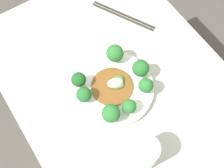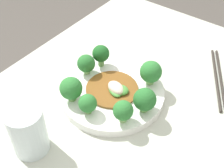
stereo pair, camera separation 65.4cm
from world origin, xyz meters
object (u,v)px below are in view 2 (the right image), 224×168
(broccoli_northeast, at_px, (123,111))
(chopsticks, at_px, (218,79))
(stirfry_center, at_px, (114,89))
(broccoli_northwest, at_px, (151,72))
(broccoli_southeast, at_px, (71,89))
(plate, at_px, (112,93))
(broccoli_southwest, at_px, (101,54))
(broccoli_east, at_px, (88,104))
(broccoli_north, at_px, (144,100))
(drinking_glass, at_px, (28,131))
(broccoli_south, at_px, (86,64))

(broccoli_northeast, bearing_deg, chopsticks, 158.37)
(broccoli_northeast, xyz_separation_m, stirfry_center, (-0.07, -0.07, -0.03))
(broccoli_northeast, distance_m, broccoli_northwest, 0.14)
(broccoli_southeast, bearing_deg, broccoli_northwest, 143.32)
(plate, xyz_separation_m, broccoli_southwest, (-0.06, -0.08, 0.05))
(broccoli_east, bearing_deg, chopsticks, 148.38)
(broccoli_northeast, relative_size, chopsticks, 0.26)
(broccoli_east, height_order, broccoli_north, broccoli_north)
(broccoli_southwest, distance_m, chopsticks, 0.32)
(plate, relative_size, chopsticks, 1.17)
(broccoli_east, distance_m, broccoli_southeast, 0.06)
(broccoli_southeast, xyz_separation_m, broccoli_northwest, (-0.16, 0.12, 0.00))
(stirfry_center, height_order, drinking_glass, drinking_glass)
(plate, relative_size, broccoli_east, 5.09)
(broccoli_north, height_order, stirfry_center, broccoli_north)
(broccoli_southeast, distance_m, broccoli_southwest, 0.14)
(broccoli_southwest, bearing_deg, broccoli_east, 28.07)
(broccoli_southwest, bearing_deg, chopsticks, 120.50)
(broccoli_northeast, xyz_separation_m, drinking_glass, (0.16, -0.12, 0.00))
(broccoli_northwest, height_order, broccoli_south, broccoli_northwest)
(plate, xyz_separation_m, stirfry_center, (-0.00, 0.01, 0.02))
(broccoli_east, height_order, broccoli_south, broccoli_south)
(broccoli_northeast, xyz_separation_m, broccoli_north, (-0.05, 0.02, 0.00))
(plate, xyz_separation_m, broccoli_east, (0.09, -0.00, 0.04))
(broccoli_southeast, bearing_deg, broccoli_north, 114.54)
(chopsticks, bearing_deg, broccoli_northeast, -21.63)
(broccoli_southeast, xyz_separation_m, broccoli_north, (-0.07, 0.16, -0.00))
(broccoli_southeast, distance_m, chopsticks, 0.40)
(broccoli_east, bearing_deg, broccoli_southwest, -151.93)
(broccoli_south, xyz_separation_m, stirfry_center, (0.01, 0.10, -0.02))
(broccoli_east, distance_m, drinking_glass, 0.14)
(broccoli_northeast, distance_m, broccoli_southeast, 0.14)
(broccoli_east, height_order, broccoli_northeast, broccoli_northeast)
(chopsticks, bearing_deg, stirfry_center, -40.08)
(broccoli_southwest, height_order, chopsticks, broccoli_southwest)
(drinking_glass, bearing_deg, broccoli_southwest, -173.12)
(broccoli_northwest, xyz_separation_m, chopsticks, (-0.14, 0.13, -0.06))
(plate, relative_size, stirfry_center, 2.00)
(plate, height_order, stirfry_center, stirfry_center)
(broccoli_northeast, bearing_deg, broccoli_east, -71.34)
(broccoli_north, distance_m, drinking_glass, 0.26)
(broccoli_south, height_order, broccoli_southwest, broccoli_southwest)
(broccoli_south, distance_m, drinking_glass, 0.24)
(broccoli_southeast, distance_m, broccoli_northwest, 0.20)
(broccoli_southeast, bearing_deg, broccoli_south, -160.38)
(broccoli_northeast, distance_m, broccoli_north, 0.06)
(plate, distance_m, broccoli_southeast, 0.11)
(broccoli_northwest, bearing_deg, broccoli_southeast, -36.68)
(plate, distance_m, broccoli_northeast, 0.11)
(broccoli_east, height_order, broccoli_northwest, broccoli_northwest)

